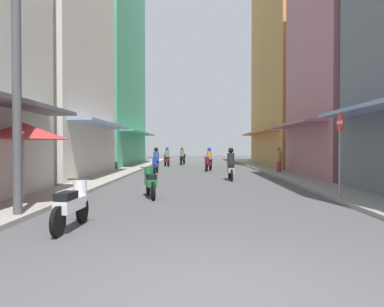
{
  "coord_description": "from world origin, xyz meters",
  "views": [
    {
      "loc": [
        -0.18,
        -4.12,
        1.64
      ],
      "look_at": [
        -0.41,
        15.63,
        1.26
      ],
      "focal_mm": 34.6,
      "sensor_mm": 36.0,
      "label": 1
    }
  ],
  "objects_px": {
    "motorbike_blue": "(156,162)",
    "motorbike_red": "(167,158)",
    "pedestrian_crossing": "(279,160)",
    "street_sign_no_entry": "(340,144)",
    "motorbike_white": "(72,204)",
    "utility_pole": "(16,54)",
    "motorbike_maroon": "(209,160)",
    "motorbike_silver": "(231,166)",
    "motorbike_green": "(150,182)",
    "motorbike_black": "(183,157)",
    "vendor_umbrella": "(23,131)"
  },
  "relations": [
    {
      "from": "motorbike_silver",
      "to": "street_sign_no_entry",
      "type": "xyz_separation_m",
      "value": [
        2.6,
        -6.9,
        1.01
      ]
    },
    {
      "from": "motorbike_silver",
      "to": "motorbike_blue",
      "type": "distance_m",
      "value": 6.3
    },
    {
      "from": "motorbike_red",
      "to": "vendor_umbrella",
      "type": "height_order",
      "value": "vendor_umbrella"
    },
    {
      "from": "motorbike_maroon",
      "to": "motorbike_red",
      "type": "distance_m",
      "value": 6.7
    },
    {
      "from": "utility_pole",
      "to": "street_sign_no_entry",
      "type": "bearing_deg",
      "value": 18.68
    },
    {
      "from": "motorbike_white",
      "to": "motorbike_red",
      "type": "height_order",
      "value": "motorbike_red"
    },
    {
      "from": "motorbike_maroon",
      "to": "utility_pole",
      "type": "height_order",
      "value": "utility_pole"
    },
    {
      "from": "motorbike_white",
      "to": "utility_pole",
      "type": "distance_m",
      "value": 3.66
    },
    {
      "from": "motorbike_white",
      "to": "motorbike_maroon",
      "type": "xyz_separation_m",
      "value": [
        3.29,
        17.35,
        0.2
      ]
    },
    {
      "from": "motorbike_red",
      "to": "pedestrian_crossing",
      "type": "xyz_separation_m",
      "value": [
        7.39,
        -8.31,
        0.1
      ]
    },
    {
      "from": "utility_pole",
      "to": "motorbike_white",
      "type": "bearing_deg",
      "value": -31.07
    },
    {
      "from": "motorbike_black",
      "to": "motorbike_white",
      "type": "xyz_separation_m",
      "value": [
        -1.23,
        -25.64,
        -0.2
      ]
    },
    {
      "from": "pedestrian_crossing",
      "to": "motorbike_green",
      "type": "bearing_deg",
      "value": -121.77
    },
    {
      "from": "street_sign_no_entry",
      "to": "motorbike_white",
      "type": "bearing_deg",
      "value": -151.06
    },
    {
      "from": "motorbike_red",
      "to": "pedestrian_crossing",
      "type": "distance_m",
      "value": 11.12
    },
    {
      "from": "motorbike_silver",
      "to": "vendor_umbrella",
      "type": "distance_m",
      "value": 10.24
    },
    {
      "from": "motorbike_white",
      "to": "utility_pole",
      "type": "bearing_deg",
      "value": 148.93
    },
    {
      "from": "motorbike_black",
      "to": "pedestrian_crossing",
      "type": "xyz_separation_m",
      "value": [
        6.18,
        -10.76,
        0.1
      ]
    },
    {
      "from": "motorbike_white",
      "to": "motorbike_maroon",
      "type": "relative_size",
      "value": 1.02
    },
    {
      "from": "motorbike_blue",
      "to": "motorbike_maroon",
      "type": "height_order",
      "value": "same"
    },
    {
      "from": "motorbike_white",
      "to": "motorbike_green",
      "type": "bearing_deg",
      "value": 77.65
    },
    {
      "from": "pedestrian_crossing",
      "to": "vendor_umbrella",
      "type": "bearing_deg",
      "value": -128.38
    },
    {
      "from": "motorbike_red",
      "to": "motorbike_maroon",
      "type": "bearing_deg",
      "value": -60.8
    },
    {
      "from": "motorbike_maroon",
      "to": "pedestrian_crossing",
      "type": "relative_size",
      "value": 1.11
    },
    {
      "from": "motorbike_black",
      "to": "motorbike_green",
      "type": "bearing_deg",
      "value": -90.65
    },
    {
      "from": "motorbike_blue",
      "to": "utility_pole",
      "type": "distance_m",
      "value": 14.82
    },
    {
      "from": "motorbike_white",
      "to": "motorbike_maroon",
      "type": "bearing_deg",
      "value": 79.27
    },
    {
      "from": "motorbike_red",
      "to": "vendor_umbrella",
      "type": "xyz_separation_m",
      "value": [
        -2.26,
        -20.49,
        1.35
      ]
    },
    {
      "from": "motorbike_black",
      "to": "motorbike_maroon",
      "type": "distance_m",
      "value": 8.54
    },
    {
      "from": "motorbike_green",
      "to": "vendor_umbrella",
      "type": "xyz_separation_m",
      "value": [
        -3.23,
        -1.81,
        1.55
      ]
    },
    {
      "from": "motorbike_blue",
      "to": "street_sign_no_entry",
      "type": "height_order",
      "value": "street_sign_no_entry"
    },
    {
      "from": "pedestrian_crossing",
      "to": "street_sign_no_entry",
      "type": "bearing_deg",
      "value": -93.51
    },
    {
      "from": "motorbike_black",
      "to": "pedestrian_crossing",
      "type": "distance_m",
      "value": 12.41
    },
    {
      "from": "motorbike_red",
      "to": "motorbike_blue",
      "type": "bearing_deg",
      "value": -90.33
    },
    {
      "from": "motorbike_white",
      "to": "motorbike_red",
      "type": "xyz_separation_m",
      "value": [
        0.02,
        23.2,
        0.2
      ]
    },
    {
      "from": "motorbike_green",
      "to": "utility_pole",
      "type": "bearing_deg",
      "value": -125.1
    },
    {
      "from": "motorbike_white",
      "to": "motorbike_blue",
      "type": "distance_m",
      "value": 15.36
    },
    {
      "from": "motorbike_green",
      "to": "motorbike_red",
      "type": "height_order",
      "value": "motorbike_red"
    },
    {
      "from": "motorbike_red",
      "to": "vendor_umbrella",
      "type": "distance_m",
      "value": 20.66
    },
    {
      "from": "motorbike_silver",
      "to": "pedestrian_crossing",
      "type": "bearing_deg",
      "value": 52.39
    },
    {
      "from": "motorbike_white",
      "to": "motorbike_red",
      "type": "bearing_deg",
      "value": 89.95
    },
    {
      "from": "motorbike_maroon",
      "to": "motorbike_blue",
      "type": "bearing_deg",
      "value": -149.01
    },
    {
      "from": "motorbike_white",
      "to": "street_sign_no_entry",
      "type": "height_order",
      "value": "street_sign_no_entry"
    },
    {
      "from": "motorbike_blue",
      "to": "motorbike_red",
      "type": "height_order",
      "value": "same"
    },
    {
      "from": "motorbike_silver",
      "to": "motorbike_blue",
      "type": "bearing_deg",
      "value": 131.14
    },
    {
      "from": "motorbike_black",
      "to": "motorbike_green",
      "type": "relative_size",
      "value": 1.01
    },
    {
      "from": "motorbike_black",
      "to": "street_sign_no_entry",
      "type": "relative_size",
      "value": 0.68
    },
    {
      "from": "utility_pole",
      "to": "vendor_umbrella",
      "type": "bearing_deg",
      "value": 111.53
    },
    {
      "from": "utility_pole",
      "to": "pedestrian_crossing",
      "type": "bearing_deg",
      "value": 57.35
    },
    {
      "from": "motorbike_blue",
      "to": "motorbike_red",
      "type": "distance_m",
      "value": 7.84
    }
  ]
}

